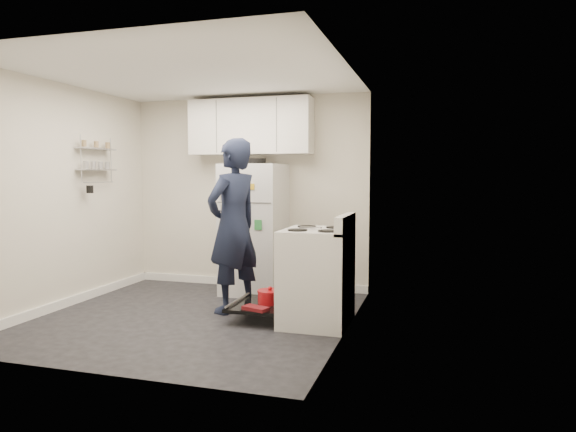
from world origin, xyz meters
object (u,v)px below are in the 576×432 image
(open_oven_door, at_px, (264,302))
(refrigerator, at_px, (254,228))
(electric_range, at_px, (316,277))
(person, at_px, (233,226))

(open_oven_door, height_order, refrigerator, refrigerator)
(refrigerator, bearing_deg, electric_range, -46.18)
(electric_range, relative_size, open_oven_door, 1.48)
(refrigerator, bearing_deg, open_oven_door, -65.28)
(electric_range, distance_m, refrigerator, 1.56)
(refrigerator, xyz_separation_m, person, (0.09, -0.90, 0.12))
(electric_range, distance_m, person, 1.09)
(electric_range, bearing_deg, refrigerator, 133.82)
(electric_range, height_order, open_oven_door, electric_range)
(open_oven_door, relative_size, refrigerator, 0.44)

